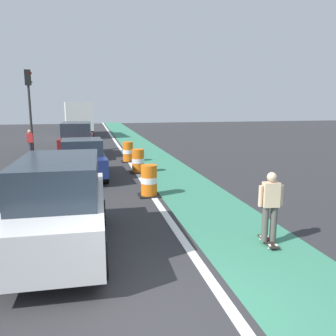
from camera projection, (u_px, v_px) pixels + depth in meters
ground_plane at (174, 314)px, 5.30m from camera, size 100.00×100.00×0.00m
bike_lane_strip at (164, 167)px, 17.32m from camera, size 2.50×80.00×0.01m
lane_divider_stripe at (134, 168)px, 16.99m from camera, size 0.20×80.00×0.01m
skateboarder_on_lane at (270, 206)px, 7.76m from camera, size 0.57×0.82×1.69m
parked_suv_nearest at (60, 205)px, 7.44m from camera, size 2.02×4.65×2.04m
parked_sedan_second at (82, 159)px, 14.66m from camera, size 2.05×4.17×1.70m
parked_suv_third at (77, 139)px, 20.63m from camera, size 1.99×4.64×2.04m
traffic_barrel_front at (149, 181)px, 11.93m from camera, size 0.73×0.73×1.09m
traffic_barrel_mid at (138, 161)px, 15.90m from camera, size 0.73×0.73×1.09m
traffic_barrel_back at (128, 152)px, 18.84m from camera, size 0.73×0.73×1.09m
delivery_truck_down_block at (78, 117)px, 33.01m from camera, size 2.87×7.76×3.23m
traffic_light_corner at (29, 97)px, 20.62m from camera, size 0.41×0.32×5.10m
pedestrian_crossing at (30, 142)px, 20.49m from camera, size 0.34×0.20×1.61m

